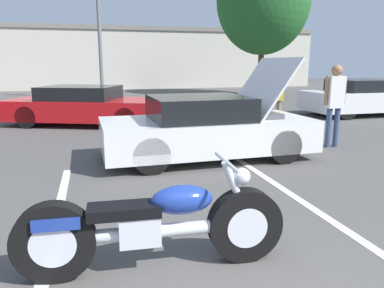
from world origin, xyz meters
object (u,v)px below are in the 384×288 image
(parked_car_mid_row, at_px, (86,106))
(tree_background, at_px, (263,0))
(spectator_midground, at_px, (335,98))
(spectator_by_show_car, at_px, (276,94))
(parked_car_right_row, at_px, (364,98))
(light_pole, at_px, (100,14))
(motorcycle, at_px, (154,226))
(show_car_hood_open, at_px, (208,128))

(parked_car_mid_row, bearing_deg, tree_background, 63.06)
(parked_car_mid_row, distance_m, spectator_midground, 7.09)
(tree_background, relative_size, parked_car_mid_row, 1.62)
(tree_background, bearing_deg, spectator_by_show_car, -112.71)
(spectator_by_show_car, distance_m, spectator_midground, 2.35)
(parked_car_mid_row, relative_size, parked_car_right_row, 1.18)
(light_pole, distance_m, parked_car_mid_row, 8.45)
(light_pole, bearing_deg, tree_background, 5.24)
(motorcycle, height_order, spectator_by_show_car, spectator_by_show_car)
(spectator_midground, bearing_deg, light_pole, 110.42)
(tree_background, relative_size, motorcycle, 3.41)
(light_pole, distance_m, parked_car_right_row, 12.40)
(motorcycle, distance_m, show_car_hood_open, 4.16)
(light_pole, xyz_separation_m, spectator_midground, (4.57, -12.26, -3.04))
(motorcycle, height_order, spectator_midground, spectator_midground)
(motorcycle, distance_m, spectator_midground, 6.19)
(tree_background, height_order, show_car_hood_open, tree_background)
(parked_car_right_row, bearing_deg, parked_car_mid_row, 178.06)
(light_pole, bearing_deg, parked_car_mid_row, -95.78)
(motorcycle, distance_m, parked_car_right_row, 12.21)
(tree_background, height_order, motorcycle, tree_background)
(tree_background, xyz_separation_m, spectator_midground, (-4.29, -13.08, -4.16))
(light_pole, bearing_deg, spectator_midground, -69.58)
(motorcycle, height_order, show_car_hood_open, show_car_hood_open)
(tree_background, height_order, spectator_midground, tree_background)
(spectator_by_show_car, xyz_separation_m, spectator_midground, (0.20, -2.34, 0.08))
(motorcycle, height_order, parked_car_mid_row, parked_car_mid_row)
(show_car_hood_open, bearing_deg, tree_background, 59.81)
(light_pole, height_order, motorcycle, light_pole)
(light_pole, height_order, show_car_hood_open, light_pole)
(show_car_hood_open, distance_m, parked_car_right_row, 8.55)
(motorcycle, relative_size, parked_car_mid_row, 0.47)
(parked_car_mid_row, height_order, parked_car_right_row, parked_car_right_row)
(show_car_hood_open, bearing_deg, parked_car_mid_row, 114.33)
(tree_background, distance_m, parked_car_right_row, 9.92)
(show_car_hood_open, distance_m, spectator_by_show_car, 3.80)
(tree_background, relative_size, parked_car_right_row, 1.90)
(tree_background, bearing_deg, motorcycle, -117.56)
(tree_background, xyz_separation_m, spectator_by_show_car, (-4.49, -10.74, -4.24))
(motorcycle, bearing_deg, parked_car_mid_row, 97.67)
(parked_car_right_row, relative_size, spectator_midground, 2.40)
(motorcycle, distance_m, spectator_by_show_car, 7.79)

